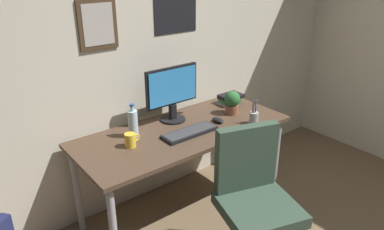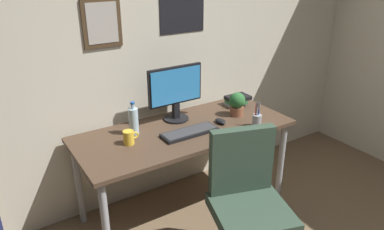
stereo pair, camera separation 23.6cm
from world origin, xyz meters
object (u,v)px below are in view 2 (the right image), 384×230
at_px(monitor, 175,91).
at_px(pen_cup, 257,120).
at_px(water_bottle, 134,121).
at_px(keyboard, 190,132).
at_px(computer_mouse, 220,121).
at_px(potted_plant, 237,103).
at_px(office_chair, 247,197).
at_px(coffee_mug_near, 129,137).
at_px(book_stack_left, 237,100).

height_order(monitor, pen_cup, monitor).
bearing_deg(pen_cup, water_bottle, 155.70).
distance_m(keyboard, pen_cup, 0.53).
relative_size(computer_mouse, potted_plant, 0.56).
bearing_deg(potted_plant, office_chair, -123.68).
xyz_separation_m(monitor, water_bottle, (-0.39, -0.07, -0.13)).
bearing_deg(coffee_mug_near, office_chair, -55.53).
relative_size(keyboard, computer_mouse, 3.91).
height_order(keyboard, computer_mouse, computer_mouse).
relative_size(office_chair, pen_cup, 4.75).
height_order(keyboard, pen_cup, pen_cup).
bearing_deg(computer_mouse, coffee_mug_near, 174.84).
bearing_deg(keyboard, office_chair, -85.79).
distance_m(computer_mouse, pen_cup, 0.28).
distance_m(office_chair, keyboard, 0.65).
height_order(computer_mouse, book_stack_left, book_stack_left).
relative_size(office_chair, book_stack_left, 4.42).
distance_m(computer_mouse, potted_plant, 0.23).
relative_size(coffee_mug_near, pen_cup, 0.57).
distance_m(water_bottle, book_stack_left, 1.00).
distance_m(monitor, potted_plant, 0.52).
xyz_separation_m(keyboard, water_bottle, (-0.34, 0.21, 0.09)).
distance_m(pen_cup, book_stack_left, 0.46).
distance_m(water_bottle, pen_cup, 0.93).
height_order(potted_plant, book_stack_left, potted_plant).
height_order(office_chair, water_bottle, water_bottle).
height_order(water_bottle, potted_plant, water_bottle).
distance_m(monitor, coffee_mug_near, 0.55).
distance_m(monitor, keyboard, 0.37).
distance_m(coffee_mug_near, potted_plant, 0.95).
bearing_deg(monitor, potted_plant, -23.09).
height_order(coffee_mug_near, book_stack_left, coffee_mug_near).
distance_m(coffee_mug_near, pen_cup, 0.97).
height_order(monitor, computer_mouse, monitor).
height_order(office_chair, potted_plant, office_chair).
bearing_deg(book_stack_left, monitor, 178.11).
bearing_deg(computer_mouse, book_stack_left, 33.78).
bearing_deg(office_chair, book_stack_left, 55.11).
bearing_deg(monitor, book_stack_left, -1.89).
bearing_deg(pen_cup, book_stack_left, 70.42).
height_order(computer_mouse, potted_plant, potted_plant).
bearing_deg(coffee_mug_near, book_stack_left, 8.84).
bearing_deg(monitor, computer_mouse, -45.45).
relative_size(computer_mouse, pen_cup, 0.55).
height_order(keyboard, water_bottle, water_bottle).
xyz_separation_m(monitor, coffee_mug_near, (-0.49, -0.19, -0.19)).
bearing_deg(water_bottle, keyboard, -31.96).
bearing_deg(monitor, coffee_mug_near, -158.66).
xyz_separation_m(office_chair, potted_plant, (0.46, 0.70, 0.31)).
distance_m(water_bottle, coffee_mug_near, 0.16).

